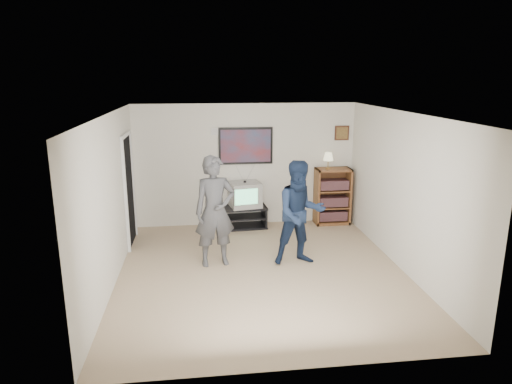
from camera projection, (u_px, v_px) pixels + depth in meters
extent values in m
cube|color=#987D61|center=(262.00, 272.00, 7.26)|extent=(4.50, 5.00, 0.01)
cube|color=white|center=(263.00, 114.00, 6.64)|extent=(4.50, 5.00, 0.01)
cube|color=silver|center=(246.00, 165.00, 9.35)|extent=(4.50, 0.01, 2.50)
cube|color=silver|center=(110.00, 201.00, 6.68)|extent=(0.01, 5.00, 2.50)
cube|color=silver|center=(403.00, 192.00, 7.22)|extent=(0.01, 5.00, 2.50)
cube|color=black|center=(244.00, 207.00, 9.29)|extent=(0.92, 0.56, 0.04)
cube|color=black|center=(244.00, 226.00, 9.39)|extent=(0.92, 0.56, 0.04)
cube|color=black|center=(224.00, 218.00, 9.29)|extent=(0.07, 0.48, 0.45)
cube|color=black|center=(264.00, 216.00, 9.39)|extent=(0.07, 0.48, 0.45)
imported|color=#404044|center=(215.00, 211.00, 7.36)|extent=(0.73, 0.54, 1.82)
imported|color=#16233D|center=(300.00, 213.00, 7.41)|extent=(0.90, 0.73, 1.73)
cube|color=white|center=(211.00, 195.00, 7.47)|extent=(0.06, 0.11, 0.03)
cube|color=white|center=(299.00, 202.00, 7.56)|extent=(0.04, 0.13, 0.04)
cube|color=black|center=(246.00, 146.00, 9.23)|extent=(1.10, 0.03, 0.75)
cube|color=white|center=(218.00, 131.00, 9.09)|extent=(0.28, 0.02, 0.14)
cube|color=#371A11|center=(342.00, 133.00, 9.41)|extent=(0.30, 0.03, 0.30)
cube|color=black|center=(129.00, 191.00, 8.28)|extent=(0.03, 0.85, 2.00)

